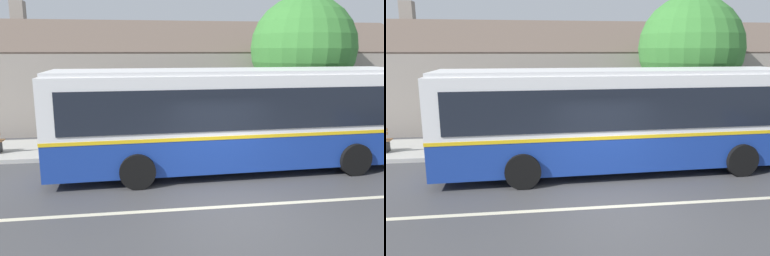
# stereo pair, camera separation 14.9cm
# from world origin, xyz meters

# --- Properties ---
(ground_plane) EXTENTS (300.00, 300.00, 0.00)m
(ground_plane) POSITION_xyz_m (0.00, 0.00, 0.00)
(ground_plane) COLOR #424244
(sidewalk_far) EXTENTS (60.00, 3.00, 0.15)m
(sidewalk_far) POSITION_xyz_m (0.00, 6.00, 0.07)
(sidewalk_far) COLOR #ADAAA3
(sidewalk_far) RESTS_ON ground
(lane_divider_stripe) EXTENTS (60.00, 0.16, 0.01)m
(lane_divider_stripe) POSITION_xyz_m (0.00, 0.00, 0.00)
(lane_divider_stripe) COLOR beige
(lane_divider_stripe) RESTS_ON ground
(community_building) EXTENTS (27.57, 9.69, 6.42)m
(community_building) POSITION_xyz_m (-1.22, 13.32, 1.93)
(community_building) COLOR gray
(community_building) RESTS_ON ground
(transit_bus) EXTENTS (11.43, 3.02, 3.20)m
(transit_bus) POSITION_xyz_m (0.76, 2.90, 1.72)
(transit_bus) COLOR navy
(transit_bus) RESTS_ON ground
(bench_down_street) EXTENTS (1.52, 0.51, 0.94)m
(bench_down_street) POSITION_xyz_m (-3.32, 5.76, 0.56)
(bench_down_street) COLOR brown
(bench_down_street) RESTS_ON sidewalk_far
(street_tree_primary) EXTENTS (4.44, 4.44, 6.07)m
(street_tree_primary) POSITION_xyz_m (4.95, 7.30, 3.68)
(street_tree_primary) COLOR #4C3828
(street_tree_primary) RESTS_ON ground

